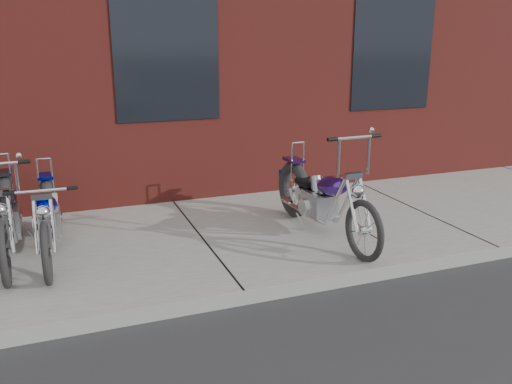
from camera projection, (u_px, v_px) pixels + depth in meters
name	position (u px, v px, depth m)	size (l,w,h in m)	color
ground	(244.00, 305.00, 5.01)	(120.00, 120.00, 0.00)	#2D2D2E
sidewalk	(201.00, 243.00, 6.34)	(22.00, 3.00, 0.15)	gray
chopper_purple	(323.00, 201.00, 6.28)	(0.55, 2.27, 1.27)	black
chopper_blue	(47.00, 220.00, 5.73)	(0.51, 2.11, 0.91)	black
chopper_third	(6.00, 218.00, 5.70)	(0.55, 2.23, 1.13)	black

